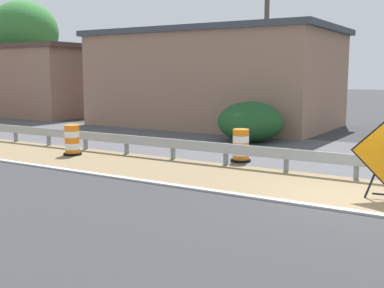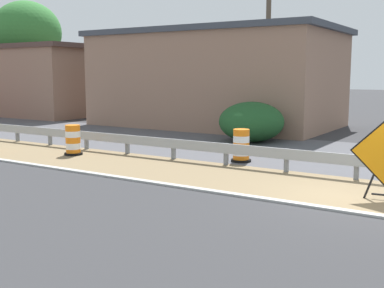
{
  "view_description": "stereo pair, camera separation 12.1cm",
  "coord_description": "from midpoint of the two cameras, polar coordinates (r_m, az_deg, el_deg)",
  "views": [
    {
      "loc": [
        -11.57,
        -2.35,
        2.93
      ],
      "look_at": [
        0.81,
        5.29,
        0.8
      ],
      "focal_mm": 45.34,
      "sensor_mm": 36.0,
      "label": 1
    },
    {
      "loc": [
        -11.5,
        -2.46,
        2.93
      ],
      "look_at": [
        0.81,
        5.29,
        0.8
      ],
      "focal_mm": 45.34,
      "sensor_mm": 36.0,
      "label": 2
    }
  ],
  "objects": [
    {
      "name": "traffic_barrel_close",
      "position": [
        18.0,
        -13.63,
        0.3
      ],
      "size": [
        0.66,
        0.66,
        1.09
      ],
      "color": "orange",
      "rests_on": "ground"
    },
    {
      "name": "median_dirt_strip",
      "position": [
        12.65,
        20.42,
        -5.6
      ],
      "size": [
        3.47,
        120.0,
        0.01
      ],
      "primitive_type": "cube",
      "color": "#7F6B4C",
      "rests_on": "ground"
    },
    {
      "name": "ground_plane",
      "position": [
        12.14,
        19.9,
        -6.16
      ],
      "size": [
        160.0,
        160.0,
        0.0
      ],
      "primitive_type": "plane",
      "color": "#333335"
    },
    {
      "name": "curb_near_edge",
      "position": [
        10.91,
        18.41,
        -7.68
      ],
      "size": [
        0.2,
        120.0,
        0.11
      ],
      "primitive_type": "cube",
      "color": "#ADADA8",
      "rests_on": "ground"
    },
    {
      "name": "utility_pole_near",
      "position": [
        24.25,
        9.04,
        10.44
      ],
      "size": [
        0.24,
        1.8,
        7.43
      ],
      "color": "brown",
      "rests_on": "ground"
    },
    {
      "name": "traffic_barrel_nearest",
      "position": [
        16.23,
        6.02,
        -0.36
      ],
      "size": [
        0.68,
        0.68,
        1.09
      ],
      "color": "orange",
      "rests_on": "ground"
    },
    {
      "name": "roadside_shop_far",
      "position": [
        38.73,
        -19.34,
        7.12
      ],
      "size": [
        7.48,
        15.36,
        4.84
      ],
      "color": "#93705B",
      "rests_on": "ground"
    },
    {
      "name": "bush_roadside",
      "position": [
        21.01,
        7.17,
        2.61
      ],
      "size": [
        2.8,
        2.8,
        1.73
      ],
      "primitive_type": "ellipsoid",
      "color": "#1E4C23",
      "rests_on": "ground"
    },
    {
      "name": "guardrail_median",
      "position": [
        15.11,
        7.58,
        -0.95
      ],
      "size": [
        0.18,
        45.14,
        0.71
      ],
      "color": "#999EA3",
      "rests_on": "ground"
    },
    {
      "name": "tree_roadside",
      "position": [
        40.69,
        -18.79,
        12.31
      ],
      "size": [
        5.3,
        5.3,
        8.47
      ],
      "color": "brown",
      "rests_on": "ground"
    },
    {
      "name": "roadside_shop_near",
      "position": [
        27.58,
        3.01,
        7.74
      ],
      "size": [
        7.79,
        13.46,
        5.29
      ],
      "color": "#93705B",
      "rests_on": "ground"
    }
  ]
}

